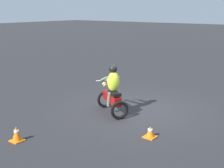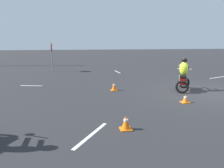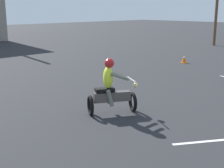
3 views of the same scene
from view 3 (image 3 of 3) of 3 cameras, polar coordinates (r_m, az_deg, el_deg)
The scene contains 3 objects.
motorcycle_rider_background at distance 9.12m, azimuth -0.21°, elevation -1.08°, with size 1.51×1.22×1.66m.
traffic_cone_far_left at distance 18.44m, azimuth 13.04°, elevation 4.49°, with size 0.32×0.32×0.47m.
lane_stripe_nw at distance 7.78m, azimuth 17.04°, elevation -9.98°, with size 0.10×1.75×0.01m, color silver.
Camera 3 is at (-10.32, 2.53, 3.04)m, focal length 50.00 mm.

